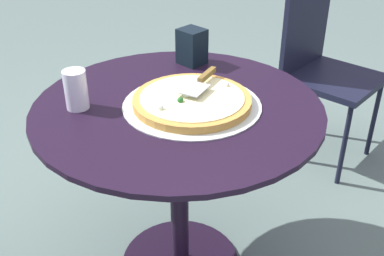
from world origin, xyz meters
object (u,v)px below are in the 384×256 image
(patio_table, at_px, (178,149))
(patio_chair_far, at_px, (322,61))
(pizza_server, at_px, (200,81))
(napkin_dispenser, at_px, (192,47))
(drinking_cup, at_px, (76,90))
(pizza_on_tray, at_px, (192,101))

(patio_table, bearing_deg, patio_chair_far, -162.59)
(pizza_server, relative_size, napkin_dispenser, 1.52)
(drinking_cup, distance_m, patio_chair_far, 1.34)
(patio_table, height_order, pizza_server, pizza_server)
(napkin_dispenser, distance_m, patio_chair_far, 0.84)
(patio_chair_far, bearing_deg, pizza_on_tray, 19.54)
(drinking_cup, bearing_deg, patio_table, 151.06)
(pizza_server, height_order, patio_chair_far, patio_chair_far)
(drinking_cup, height_order, napkin_dispenser, napkin_dispenser)
(patio_table, xyz_separation_m, pizza_on_tray, (-0.04, 0.03, 0.19))
(pizza_on_tray, distance_m, patio_chair_far, 1.07)
(patio_table, relative_size, pizza_server, 4.57)
(pizza_on_tray, xyz_separation_m, napkin_dispenser, (-0.19, -0.30, 0.05))
(napkin_dispenser, bearing_deg, pizza_server, -39.95)
(pizza_server, bearing_deg, pizza_on_tray, 36.74)
(pizza_server, bearing_deg, drinking_cup, -19.91)
(pizza_on_tray, bearing_deg, patio_chair_far, -160.46)
(pizza_on_tray, height_order, pizza_server, pizza_server)
(pizza_on_tray, relative_size, patio_chair_far, 0.50)
(pizza_on_tray, xyz_separation_m, drinking_cup, (0.31, -0.18, 0.05))
(drinking_cup, distance_m, napkin_dispenser, 0.51)
(drinking_cup, bearing_deg, pizza_on_tray, 149.67)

